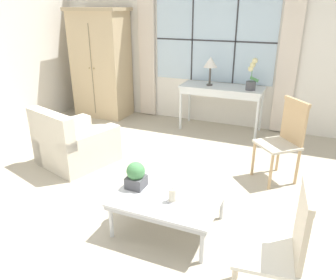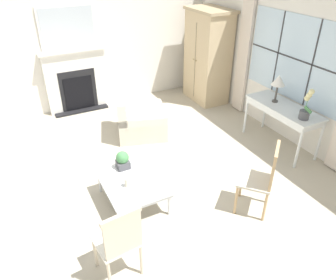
# 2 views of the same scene
# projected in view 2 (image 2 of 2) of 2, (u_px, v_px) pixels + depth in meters

# --- Properties ---
(ground_plane) EXTENTS (14.00, 14.00, 0.00)m
(ground_plane) POSITION_uv_depth(u_px,v_px,m) (137.00, 177.00, 5.21)
(ground_plane) COLOR #B2A893
(wall_back_windowed) EXTENTS (7.20, 0.14, 2.80)m
(wall_back_windowed) POSITION_uv_depth(u_px,v_px,m) (295.00, 64.00, 5.67)
(wall_back_windowed) COLOR silver
(wall_back_windowed) RESTS_ON ground_plane
(wall_left) EXTENTS (0.06, 7.20, 2.80)m
(wall_left) POSITION_uv_depth(u_px,v_px,m) (106.00, 40.00, 7.03)
(wall_left) COLOR silver
(wall_left) RESTS_ON ground_plane
(fireplace) EXTENTS (0.34, 1.36, 2.18)m
(fireplace) POSITION_uv_depth(u_px,v_px,m) (76.00, 77.00, 6.97)
(fireplace) COLOR black
(fireplace) RESTS_ON ground_plane
(armoire) EXTENTS (1.09, 0.70, 2.03)m
(armoire) POSITION_uv_depth(u_px,v_px,m) (208.00, 56.00, 7.31)
(armoire) COLOR tan
(armoire) RESTS_ON ground_plane
(console_table) EXTENTS (1.40, 0.56, 0.79)m
(console_table) POSITION_uv_depth(u_px,v_px,m) (283.00, 111.00, 5.67)
(console_table) COLOR silver
(console_table) RESTS_ON ground_plane
(table_lamp) EXTENTS (0.24, 0.24, 0.49)m
(table_lamp) POSITION_uv_depth(u_px,v_px,m) (279.00, 81.00, 5.59)
(table_lamp) COLOR #4C4742
(table_lamp) RESTS_ON console_table
(potted_orchid) EXTENTS (0.20, 0.16, 0.52)m
(potted_orchid) POSITION_uv_depth(u_px,v_px,m) (306.00, 108.00, 5.12)
(potted_orchid) COLOR #4C4C51
(potted_orchid) RESTS_ON console_table
(armchair_upholstered) EXTENTS (1.08, 1.09, 0.82)m
(armchair_upholstered) POSITION_uv_depth(u_px,v_px,m) (139.00, 122.00, 6.25)
(armchair_upholstered) COLOR beige
(armchair_upholstered) RESTS_ON ground_plane
(side_chair_wooden) EXTENTS (0.62, 0.62, 1.04)m
(side_chair_wooden) POSITION_uv_depth(u_px,v_px,m) (264.00, 176.00, 4.27)
(side_chair_wooden) COLOR beige
(side_chair_wooden) RESTS_ON ground_plane
(accent_chair_wooden) EXTENTS (0.49, 0.49, 1.00)m
(accent_chair_wooden) POSITION_uv_depth(u_px,v_px,m) (119.00, 240.00, 3.37)
(accent_chair_wooden) COLOR white
(accent_chair_wooden) RESTS_ON ground_plane
(coffee_table) EXTENTS (1.00, 0.79, 0.38)m
(coffee_table) POSITION_uv_depth(u_px,v_px,m) (132.00, 183.00, 4.52)
(coffee_table) COLOR silver
(coffee_table) RESTS_ON ground_plane
(potted_plant_small) EXTENTS (0.19, 0.19, 0.27)m
(potted_plant_small) POSITION_uv_depth(u_px,v_px,m) (123.00, 160.00, 4.71)
(potted_plant_small) COLOR #4C4C51
(potted_plant_small) RESTS_ON coffee_table
(pillar_candle) EXTENTS (0.10, 0.10, 0.15)m
(pillar_candle) POSITION_uv_depth(u_px,v_px,m) (127.00, 183.00, 4.37)
(pillar_candle) COLOR silver
(pillar_candle) RESTS_ON coffee_table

